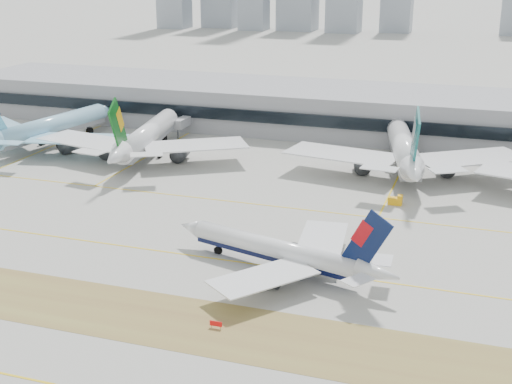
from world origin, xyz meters
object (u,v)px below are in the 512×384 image
(widebody_eva, at_px, (145,138))
(widebody_korean, at_px, (47,129))
(taxiing_airliner, at_px, (282,252))
(widebody_cathay, at_px, (404,150))
(terminal, at_px, (329,109))

(widebody_eva, bearing_deg, widebody_korean, 78.33)
(taxiing_airliner, distance_m, widebody_cathay, 77.88)
(widebody_korean, xyz_separation_m, widebody_cathay, (113.92, 8.50, 0.40))
(taxiing_airliner, bearing_deg, terminal, -65.82)
(widebody_korean, height_order, widebody_cathay, widebody_cathay)
(terminal, bearing_deg, widebody_cathay, -53.89)
(widebody_korean, relative_size, widebody_eva, 0.98)
(taxiing_airliner, distance_m, widebody_korean, 121.06)
(taxiing_airliner, xyz_separation_m, widebody_korean, (-100.06, 68.10, 2.12))
(widebody_korean, relative_size, terminal, 0.23)
(taxiing_airliner, height_order, widebody_eva, widebody_eva)
(widebody_cathay, relative_size, terminal, 0.24)
(widebody_eva, height_order, widebody_cathay, widebody_cathay)
(widebody_cathay, height_order, terminal, widebody_cathay)
(taxiing_airliner, xyz_separation_m, widebody_eva, (-63.87, 66.72, 2.24))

